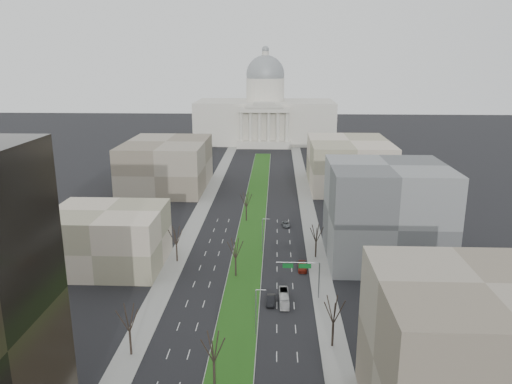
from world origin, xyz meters
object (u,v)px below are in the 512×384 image
(car_grey_far, at_px, (286,224))
(car_black, at_px, (271,300))
(box_van, at_px, (284,298))
(car_red, at_px, (302,267))

(car_grey_far, bearing_deg, car_black, -100.48)
(car_grey_far, xyz_separation_m, box_van, (-1.18, -48.19, 0.48))
(car_grey_far, bearing_deg, box_van, -97.37)
(car_red, distance_m, car_grey_far, 31.78)
(car_red, relative_size, car_grey_far, 1.15)
(car_black, bearing_deg, car_grey_far, 87.21)
(car_red, distance_m, box_van, 17.21)
(car_grey_far, height_order, box_van, box_van)
(car_grey_far, relative_size, box_van, 0.57)
(car_black, height_order, car_red, car_black)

